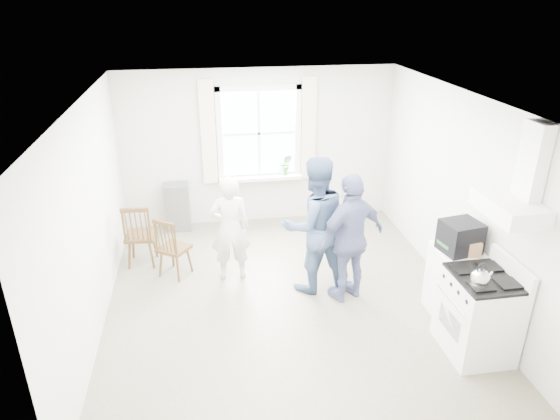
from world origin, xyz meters
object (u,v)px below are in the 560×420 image
object	(u,v)px
low_cabinet	(453,282)
person_mid	(314,225)
person_left	(230,229)
windsor_chair_a	(138,230)
gas_stove	(479,314)
windsor_chair_b	(169,242)
stereo_stack	(460,237)
person_right	(351,238)

from	to	relation	value
low_cabinet	person_mid	world-z (taller)	person_mid
person_left	windsor_chair_a	bearing A→B (deg)	-22.84
person_mid	gas_stove	bearing A→B (deg)	121.82
low_cabinet	windsor_chair_a	bearing A→B (deg)	155.20
gas_stove	windsor_chair_b	bearing A→B (deg)	147.95
gas_stove	low_cabinet	distance (m)	0.70
stereo_stack	person_left	distance (m)	2.93
windsor_chair_a	windsor_chair_b	size ratio (longest dim) A/B	1.07
stereo_stack	person_mid	distance (m)	1.78
low_cabinet	windsor_chair_a	xyz separation A→B (m)	(-3.89, 1.80, 0.14)
stereo_stack	person_right	distance (m)	1.29
low_cabinet	windsor_chair_b	distance (m)	3.73
low_cabinet	stereo_stack	size ratio (longest dim) A/B	1.91
stereo_stack	person_left	bearing A→B (deg)	152.73
person_left	person_mid	world-z (taller)	person_mid
person_left	windsor_chair_b	bearing A→B (deg)	-9.63
gas_stove	low_cabinet	bearing A→B (deg)	84.32
person_left	person_right	size ratio (longest dim) A/B	0.88
windsor_chair_b	person_right	distance (m)	2.47
person_left	person_right	distance (m)	1.64
stereo_stack	person_right	size ratio (longest dim) A/B	0.28
windsor_chair_b	windsor_chair_a	bearing A→B (deg)	139.02
person_left	stereo_stack	bearing A→B (deg)	151.46
stereo_stack	windsor_chair_b	world-z (taller)	stereo_stack
windsor_chair_a	person_mid	size ratio (longest dim) A/B	0.52
windsor_chair_a	person_right	bearing A→B (deg)	-24.29
stereo_stack	person_mid	xyz separation A→B (m)	(-1.53, 0.91, -0.16)
low_cabinet	windsor_chair_b	bearing A→B (deg)	157.68
low_cabinet	person_right	xyz separation A→B (m)	(-1.15, 0.56, 0.40)
low_cabinet	person_mid	distance (m)	1.84
gas_stove	person_mid	distance (m)	2.20
gas_stove	stereo_stack	distance (m)	0.89
low_cabinet	person_right	distance (m)	1.34
low_cabinet	stereo_stack	distance (m)	0.64
low_cabinet	windsor_chair_a	world-z (taller)	windsor_chair_a
gas_stove	person_left	world-z (taller)	person_left
windsor_chair_b	low_cabinet	bearing A→B (deg)	-22.32
person_right	person_mid	bearing A→B (deg)	-60.15
low_cabinet	windsor_chair_a	distance (m)	4.29
windsor_chair_a	windsor_chair_b	distance (m)	0.58
stereo_stack	windsor_chair_a	size ratio (longest dim) A/B	0.49
windsor_chair_b	person_right	bearing A→B (deg)	-20.40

